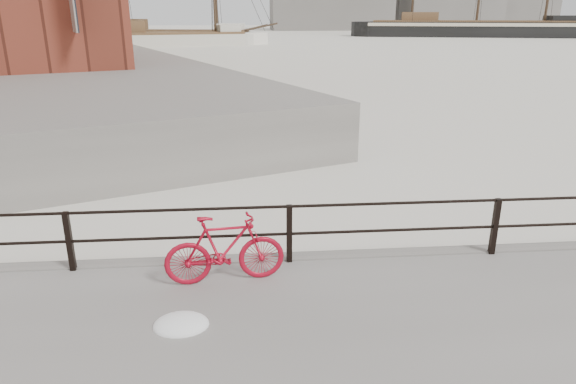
# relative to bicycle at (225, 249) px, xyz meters

# --- Properties ---
(ground) EXTENTS (400.00, 400.00, 0.00)m
(ground) POSITION_rel_bicycle_xyz_m (4.53, 0.74, -0.90)
(ground) COLOR white
(ground) RESTS_ON ground
(guardrail) EXTENTS (28.00, 0.10, 1.00)m
(guardrail) POSITION_rel_bicycle_xyz_m (4.53, 0.59, -0.05)
(guardrail) COLOR black
(guardrail) RESTS_ON promenade
(bicycle) EXTENTS (1.83, 0.47, 1.09)m
(bicycle) POSITION_rel_bicycle_xyz_m (0.00, 0.00, 0.00)
(bicycle) COLOR #AA0B20
(bicycle) RESTS_ON promenade
(barque_black) EXTENTS (56.18, 31.19, 30.70)m
(barque_black) POSITION_rel_bicycle_xyz_m (45.20, 92.79, -0.90)
(barque_black) COLOR black
(barque_black) RESTS_ON ground
(schooner_mid) EXTENTS (32.92, 19.11, 22.05)m
(schooner_mid) POSITION_rel_bicycle_xyz_m (-10.08, 73.98, -0.90)
(schooner_mid) COLOR silver
(schooner_mid) RESTS_ON ground
(schooner_left) EXTENTS (28.91, 18.22, 20.10)m
(schooner_left) POSITION_rel_bicycle_xyz_m (-9.28, 68.40, -0.90)
(schooner_left) COLOR beige
(schooner_left) RESTS_ON ground
(industrial_east) EXTENTS (20.00, 16.00, 14.00)m
(industrial_east) POSITION_rel_bicycle_xyz_m (82.53, 150.74, 6.10)
(industrial_east) COLOR gray
(industrial_east) RESTS_ON ground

